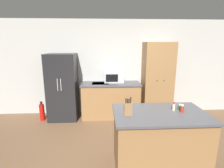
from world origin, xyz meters
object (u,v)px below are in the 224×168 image
object	(u,v)px
spice_bottle_tall_dark	(180,107)
spice_bottle_short_red	(174,107)
refrigerator	(63,87)
pantry_cabinet	(157,80)
knife_block	(128,109)
spice_bottle_amber_oil	(182,109)
microwave	(114,77)
fire_extinguisher	(42,112)

from	to	relation	value
spice_bottle_tall_dark	spice_bottle_short_red	world-z (taller)	spice_bottle_short_red
refrigerator	spice_bottle_short_red	world-z (taller)	refrigerator
pantry_cabinet	knife_block	xyz separation A→B (m)	(-1.11, -2.17, 0.03)
spice_bottle_tall_dark	spice_bottle_amber_oil	size ratio (longest dim) A/B	0.79
microwave	spice_bottle_tall_dark	size ratio (longest dim) A/B	5.50
pantry_cabinet	knife_block	size ratio (longest dim) A/B	7.23
pantry_cabinet	spice_bottle_tall_dark	distance (m)	2.03
spice_bottle_tall_dark	fire_extinguisher	xyz separation A→B (m)	(-2.81, 1.82, -0.76)
spice_bottle_amber_oil	fire_extinguisher	size ratio (longest dim) A/B	0.24
spice_bottle_short_red	fire_extinguisher	world-z (taller)	spice_bottle_short_red
spice_bottle_short_red	spice_bottle_amber_oil	distance (m)	0.12
refrigerator	spice_bottle_amber_oil	xyz separation A→B (m)	(2.26, -2.04, 0.13)
pantry_cabinet	spice_bottle_tall_dark	xyz separation A→B (m)	(-0.26, -2.02, -0.02)
microwave	spice_bottle_short_red	world-z (taller)	microwave
refrigerator	fire_extinguisher	xyz separation A→B (m)	(-0.55, -0.13, -0.64)
spice_bottle_amber_oil	fire_extinguisher	world-z (taller)	spice_bottle_amber_oil
spice_bottle_tall_dark	spice_bottle_short_red	bearing A→B (deg)	-168.15
knife_block	spice_bottle_amber_oil	size ratio (longest dim) A/B	2.28
microwave	knife_block	bearing A→B (deg)	-88.37
refrigerator	spice_bottle_short_red	size ratio (longest dim) A/B	12.54
knife_block	spice_bottle_short_red	xyz separation A→B (m)	(0.74, 0.14, -0.04)
knife_block	fire_extinguisher	xyz separation A→B (m)	(-1.96, 1.98, -0.81)
microwave	spice_bottle_tall_dark	xyz separation A→B (m)	(0.91, -2.11, -0.10)
fire_extinguisher	microwave	bearing A→B (deg)	8.71
refrigerator	spice_bottle_tall_dark	size ratio (longest dim) A/B	17.83
knife_block	fire_extinguisher	distance (m)	2.90
spice_bottle_amber_oil	fire_extinguisher	bearing A→B (deg)	145.77
spice_bottle_short_red	fire_extinguisher	bearing A→B (deg)	145.73
refrigerator	fire_extinguisher	bearing A→B (deg)	-166.84
microwave	spice_bottle_amber_oil	xyz separation A→B (m)	(0.91, -2.20, -0.09)
spice_bottle_tall_dark	spice_bottle_short_red	distance (m)	0.11
spice_bottle_short_red	pantry_cabinet	bearing A→B (deg)	79.83
spice_bottle_short_red	spice_bottle_tall_dark	bearing A→B (deg)	11.85
spice_bottle_amber_oil	refrigerator	bearing A→B (deg)	137.91
microwave	fire_extinguisher	world-z (taller)	microwave
spice_bottle_short_red	spice_bottle_amber_oil	world-z (taller)	spice_bottle_short_red
pantry_cabinet	knife_block	world-z (taller)	pantry_cabinet
pantry_cabinet	spice_bottle_amber_oil	distance (m)	2.12
microwave	spice_bottle_tall_dark	distance (m)	2.30
refrigerator	spice_bottle_amber_oil	distance (m)	3.05
spice_bottle_amber_oil	fire_extinguisher	distance (m)	3.48
microwave	spice_bottle_amber_oil	bearing A→B (deg)	-67.59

